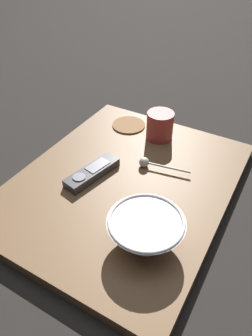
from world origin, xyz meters
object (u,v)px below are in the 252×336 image
Objects in this scene: tv_remote_near at (92,172)px; drink_coaster at (129,125)px; coffee_mug at (160,126)px; cereal_bowl at (146,230)px; teaspoon at (148,163)px.

tv_remote_near is 1.58× the size of drink_coaster.
drink_coaster is at bearing 8.67° from tv_remote_near.
cereal_bowl is at bearing -158.96° from coffee_mug.
drink_coaster is at bearing 43.18° from teaspoon.
drink_coaster is (0.27, 0.04, -0.01)m from tv_remote_near.
cereal_bowl is 1.14× the size of teaspoon.
teaspoon is at bearing -136.82° from drink_coaster.
coffee_mug is at bearing -96.45° from drink_coaster.
cereal_bowl is 1.89× the size of coffee_mug.
cereal_bowl reaches higher than teaspoon.
tv_remote_near is (0.12, 0.22, -0.03)m from cereal_bowl.
drink_coaster is at bearing 83.55° from coffee_mug.
coffee_mug is 0.79× the size of drink_coaster.
tv_remote_near reaches higher than drink_coaster.
coffee_mug reaches higher than cereal_bowl.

